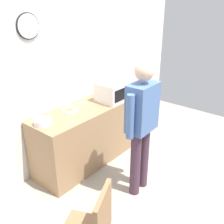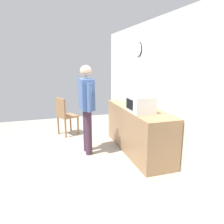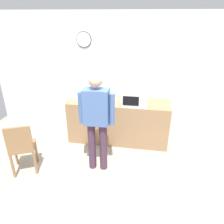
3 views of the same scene
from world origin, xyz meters
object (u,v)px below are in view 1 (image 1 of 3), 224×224
Objects in this scene: fork_utensil at (82,103)px; spoon_utensil at (69,105)px; microwave at (114,91)px; salad_bowl at (43,122)px; sandwich_plate at (70,109)px; person_standing at (142,121)px.

spoon_utensil is at bearing 148.54° from fork_utensil.
microwave is 1.24m from salad_bowl.
salad_bowl is 0.83m from fork_utensil.
spoon_utensil is at bearing 54.46° from sandwich_plate.
microwave is 1.04m from person_standing.
fork_utensil is 1.18m from person_standing.
sandwich_plate is 1.00× the size of salad_bowl.
person_standing is at bearing -122.06° from microwave.
microwave is 2.94× the size of spoon_utensil.
spoon_utensil is 1.28m from person_standing.
spoon_utensil is at bearing 20.43° from salad_bowl.
microwave is 2.20× the size of salad_bowl.
microwave is at bearing -35.73° from fork_utensil.
sandwich_plate is 1.34× the size of spoon_utensil.
person_standing is (0.03, -1.28, 0.12)m from spoon_utensil.
spoon_utensil is at bearing 145.55° from microwave.
microwave is 2.94× the size of fork_utensil.
spoon_utensil is (-0.58, 0.40, -0.15)m from microwave.
fork_utensil is 1.00× the size of spoon_utensil.
fork_utensil is at bearing 8.94° from salad_bowl.
person_standing reaches higher than microwave.
salad_bowl reaches higher than sandwich_plate.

